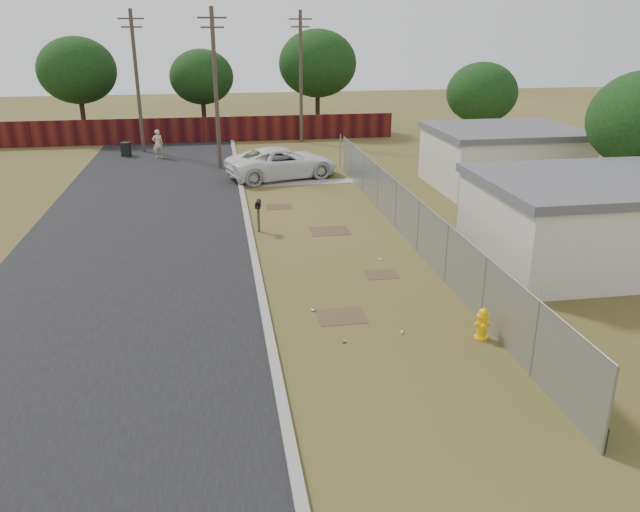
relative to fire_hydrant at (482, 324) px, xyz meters
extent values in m
plane|color=brown|center=(-2.70, 6.96, -0.44)|extent=(120.00, 120.00, 0.00)
cube|color=black|center=(-10.20, 14.96, -0.43)|extent=(9.00, 60.00, 0.02)
cube|color=gray|center=(-5.70, 14.96, -0.38)|extent=(0.25, 60.00, 0.12)
cube|color=gray|center=(-2.70, 18.46, -0.42)|extent=(6.20, 1.00, 0.03)
cylinder|color=gray|center=(0.40, -5.04, 0.56)|extent=(0.06, 0.06, 2.00)
cylinder|color=gray|center=(0.40, -2.04, 0.56)|extent=(0.06, 0.06, 2.00)
cylinder|color=gray|center=(0.40, 0.96, 0.56)|extent=(0.06, 0.06, 2.00)
cylinder|color=gray|center=(0.40, 3.96, 0.56)|extent=(0.06, 0.06, 2.00)
cylinder|color=gray|center=(0.40, 6.96, 0.56)|extent=(0.06, 0.06, 2.00)
cylinder|color=gray|center=(0.40, 9.96, 0.56)|extent=(0.06, 0.06, 2.00)
cylinder|color=gray|center=(0.40, 12.96, 0.56)|extent=(0.06, 0.06, 2.00)
cylinder|color=gray|center=(0.40, 15.96, 0.56)|extent=(0.06, 0.06, 2.00)
cylinder|color=gray|center=(0.40, 18.96, 0.56)|extent=(0.06, 0.06, 2.00)
cylinder|color=gray|center=(0.40, 21.96, 0.56)|extent=(0.06, 0.06, 2.00)
cylinder|color=gray|center=(0.40, 7.96, 1.56)|extent=(0.04, 26.00, 0.04)
cube|color=gray|center=(0.40, 7.96, 0.56)|extent=(0.01, 26.00, 2.00)
cube|color=black|center=(0.46, 7.96, -0.14)|extent=(0.03, 26.00, 0.60)
cube|color=#4F1611|center=(-8.70, 31.96, 0.46)|extent=(30.00, 0.12, 1.80)
cylinder|color=brown|center=(-6.70, 22.96, 4.06)|extent=(0.24, 0.24, 9.00)
cube|color=brown|center=(-6.70, 22.96, 7.96)|extent=(1.60, 0.10, 0.10)
cube|color=brown|center=(-6.70, 22.96, 7.46)|extent=(1.30, 0.10, 0.10)
cylinder|color=brown|center=(-11.70, 28.96, 4.06)|extent=(0.24, 0.24, 9.00)
cube|color=brown|center=(-11.70, 28.96, 7.96)|extent=(1.60, 0.10, 0.10)
cube|color=brown|center=(-11.70, 28.96, 7.46)|extent=(1.30, 0.10, 0.10)
cylinder|color=brown|center=(-0.70, 30.96, 4.06)|extent=(0.24, 0.24, 9.00)
cube|color=brown|center=(-0.70, 30.96, 7.96)|extent=(1.60, 0.10, 0.10)
cube|color=brown|center=(-0.70, 30.96, 7.46)|extent=(1.30, 0.10, 0.10)
cube|color=silver|center=(6.30, 4.96, 0.96)|extent=(8.00, 6.00, 2.80)
cube|color=#535358|center=(6.30, 4.96, 2.51)|extent=(8.32, 6.24, 0.30)
cube|color=silver|center=(7.80, 15.96, 0.96)|extent=(7.00, 6.00, 2.80)
cube|color=#535358|center=(7.80, 15.96, 2.51)|extent=(7.28, 6.24, 0.30)
cylinder|color=black|center=(-16.70, 35.96, 1.21)|extent=(0.36, 0.36, 3.30)
ellipsoid|color=black|center=(-16.70, 35.96, 4.44)|extent=(5.70, 5.70, 4.84)
cylinder|color=black|center=(-7.70, 36.96, 0.99)|extent=(0.36, 0.36, 2.86)
ellipsoid|color=black|center=(-7.70, 36.96, 3.79)|extent=(4.94, 4.94, 4.20)
cylinder|color=black|center=(1.30, 35.96, 1.32)|extent=(0.36, 0.36, 3.52)
ellipsoid|color=black|center=(1.30, 35.96, 4.76)|extent=(6.08, 6.08, 5.17)
cylinder|color=black|center=(10.30, 24.96, 0.88)|extent=(0.36, 0.36, 2.64)
ellipsoid|color=black|center=(10.30, 24.96, 3.46)|extent=(4.56, 4.56, 3.88)
cylinder|color=black|center=(11.30, 9.96, 0.99)|extent=(0.36, 0.36, 2.86)
cylinder|color=yellow|center=(0.00, 0.01, -0.40)|extent=(0.40, 0.40, 0.07)
cylinder|color=yellow|center=(0.00, 0.01, -0.07)|extent=(0.29, 0.29, 0.64)
cylinder|color=yellow|center=(0.00, 0.01, 0.24)|extent=(0.37, 0.37, 0.05)
sphere|color=yellow|center=(0.00, 0.01, 0.33)|extent=(0.27, 0.27, 0.25)
cylinder|color=yellow|center=(0.00, 0.01, 0.46)|extent=(0.05, 0.05, 0.07)
cylinder|color=yellow|center=(-0.15, 0.02, 0.00)|extent=(0.12, 0.13, 0.12)
cylinder|color=yellow|center=(0.15, -0.01, 0.00)|extent=(0.12, 0.13, 0.12)
cylinder|color=yellow|center=(-0.01, -0.15, 0.00)|extent=(0.16, 0.14, 0.15)
cube|color=brown|center=(-5.30, 10.37, 0.12)|extent=(0.11, 0.11, 1.10)
cube|color=black|center=(-5.30, 10.37, 0.70)|extent=(0.29, 0.55, 0.20)
cylinder|color=black|center=(-5.30, 10.37, 0.80)|extent=(0.29, 0.55, 0.20)
cube|color=red|center=(-5.35, 10.09, 0.70)|extent=(0.03, 0.05, 0.11)
imported|color=white|center=(-3.29, 19.80, 0.42)|extent=(6.73, 4.48, 1.72)
imported|color=beige|center=(-10.54, 26.64, 0.47)|extent=(0.74, 0.56, 1.82)
cube|color=black|center=(-12.66, 27.57, -0.01)|extent=(0.62, 0.62, 0.85)
cube|color=black|center=(-12.66, 27.57, 0.43)|extent=(0.68, 0.68, 0.07)
cylinder|color=black|center=(-12.45, 27.26, -0.35)|extent=(0.08, 0.18, 0.18)
cylinder|color=beige|center=(-2.05, 0.63, -0.40)|extent=(0.10, 0.12, 0.07)
cylinder|color=#A2A2A6|center=(-4.26, 2.44, -0.40)|extent=(0.12, 0.12, 0.07)
cylinder|color=beige|center=(-1.19, 6.28, -0.40)|extent=(0.11, 0.12, 0.07)
cylinder|color=#A2A2A6|center=(-3.74, 0.37, -0.40)|extent=(0.12, 0.10, 0.07)
camera|label=1|loc=(-6.81, -14.23, 7.60)|focal=35.00mm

